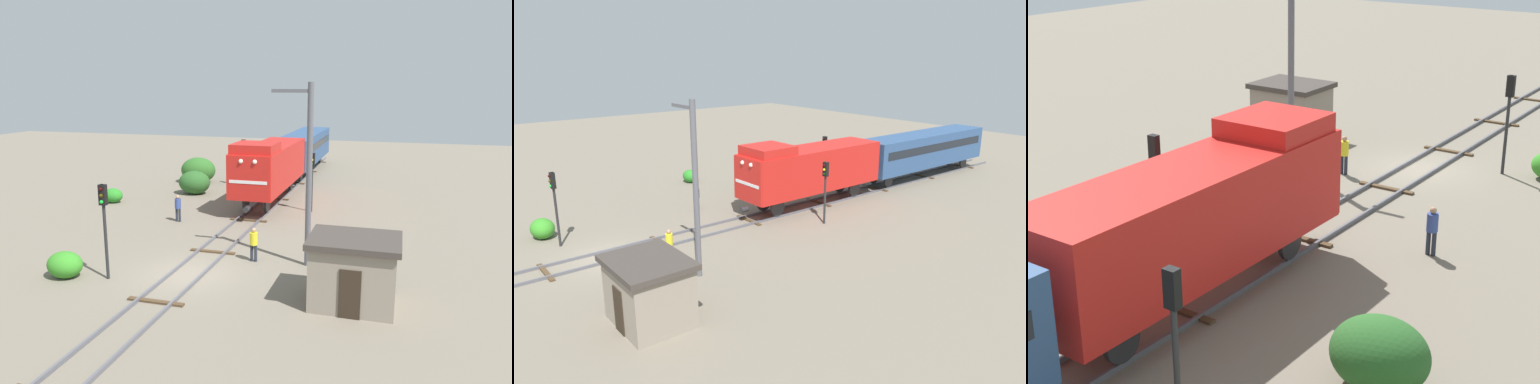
# 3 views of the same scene
# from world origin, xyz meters

# --- Properties ---
(ground_plane) EXTENTS (112.78, 112.78, 0.00)m
(ground_plane) POSITION_xyz_m (0.00, 0.00, 0.00)
(ground_plane) COLOR #756B5B
(railway_track) EXTENTS (2.40, 75.19, 0.16)m
(railway_track) POSITION_xyz_m (0.00, 0.00, 0.07)
(railway_track) COLOR #595960
(railway_track) RESTS_ON ground
(locomotive) EXTENTS (2.90, 11.60, 4.60)m
(locomotive) POSITION_xyz_m (0.00, 14.66, 2.77)
(locomotive) COLOR red
(locomotive) RESTS_ON railway_track
(traffic_signal_near) EXTENTS (0.32, 0.34, 4.28)m
(traffic_signal_near) POSITION_xyz_m (-3.20, -1.47, 2.97)
(traffic_signal_near) COLOR #262628
(traffic_signal_near) RESTS_ON ground
(traffic_signal_mid) EXTENTS (0.32, 0.34, 4.01)m
(traffic_signal_mid) POSITION_xyz_m (3.40, 12.85, 2.80)
(traffic_signal_mid) COLOR #262628
(traffic_signal_mid) RESTS_ON ground
(traffic_signal_far) EXTENTS (0.32, 0.34, 3.95)m
(traffic_signal_far) POSITION_xyz_m (-3.60, 19.71, 2.75)
(traffic_signal_far) COLOR #262628
(traffic_signal_far) RESTS_ON ground
(worker_near_track) EXTENTS (0.38, 0.38, 1.70)m
(worker_near_track) POSITION_xyz_m (2.40, 2.48, 1.00)
(worker_near_track) COLOR #262B38
(worker_near_track) RESTS_ON ground
(worker_by_signal) EXTENTS (0.38, 0.38, 1.70)m
(worker_by_signal) POSITION_xyz_m (-4.20, 8.05, 1.00)
(worker_by_signal) COLOR #262B38
(worker_by_signal) RESTS_ON ground
(catenary_mast) EXTENTS (1.94, 0.28, 8.59)m
(catenary_mast) POSITION_xyz_m (4.94, 2.70, 4.54)
(catenary_mast) COLOR #595960
(catenary_mast) RESTS_ON ground
(relay_hut) EXTENTS (3.50, 2.90, 2.74)m
(relay_hut) POSITION_xyz_m (7.50, -1.06, 1.39)
(relay_hut) COLOR gray
(relay_hut) RESTS_ON ground
(bush_near) EXTENTS (2.51, 2.05, 1.82)m
(bush_near) POSITION_xyz_m (-6.39, 15.77, 0.91)
(bush_near) COLOR #2A5D26
(bush_near) RESTS_ON ground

